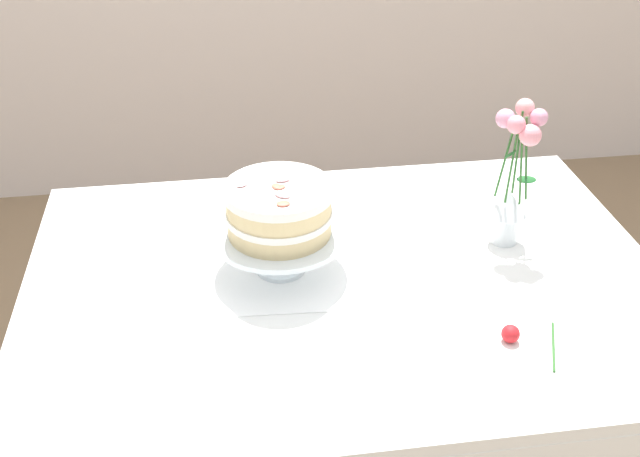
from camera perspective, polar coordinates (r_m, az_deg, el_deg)
dining_table at (r=1.73m, az=1.99°, el=-6.35°), size 1.40×1.00×0.74m
linen_napkin at (r=1.71m, az=-2.91°, el=-3.07°), size 0.34×0.34×0.00m
cake_stand at (r=1.66m, az=-2.99°, el=-0.76°), size 0.29×0.29×0.10m
layer_cake at (r=1.63m, az=-3.06°, el=1.44°), size 0.23×0.23×0.12m
flower_vase at (r=1.78m, az=14.08°, el=3.29°), size 0.11×0.10×0.35m
fallen_rose at (r=1.55m, az=14.17°, el=-7.64°), size 0.12×0.14×0.04m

